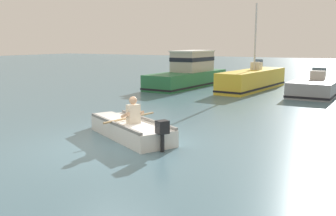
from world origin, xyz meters
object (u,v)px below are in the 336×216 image
(moored_boat_yellow, at_px, (253,80))
(rowboat_with_person, at_px, (130,129))
(moored_boat_green, at_px, (189,73))
(moored_boat_grey, at_px, (316,88))

(moored_boat_yellow, bearing_deg, rowboat_with_person, -88.15)
(moored_boat_green, distance_m, moored_boat_grey, 7.28)
(rowboat_with_person, height_order, moored_boat_grey, moored_boat_grey)
(rowboat_with_person, relative_size, moored_boat_grey, 0.74)
(moored_boat_yellow, height_order, moored_boat_grey, moored_boat_yellow)
(moored_boat_green, xyz_separation_m, moored_boat_yellow, (3.81, 0.37, -0.26))
(rowboat_with_person, relative_size, moored_boat_yellow, 0.53)
(moored_boat_green, bearing_deg, rowboat_with_person, -70.65)
(rowboat_with_person, bearing_deg, moored_boat_grey, 75.49)
(moored_boat_green, bearing_deg, moored_boat_grey, -1.26)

